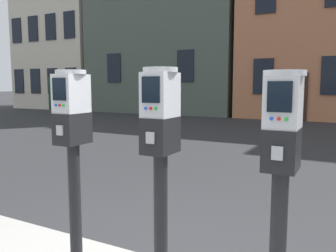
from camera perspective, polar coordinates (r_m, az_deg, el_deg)
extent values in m
cylinder|color=black|center=(2.74, -15.10, -12.99)|extent=(0.09, 0.09, 0.98)
cube|color=black|center=(2.60, -15.50, -0.38)|extent=(0.17, 0.24, 0.23)
cube|color=#A5A8AD|center=(2.51, -17.47, -0.69)|extent=(0.06, 0.01, 0.07)
cube|color=#B7BABF|center=(2.58, -15.68, 5.18)|extent=(0.17, 0.23, 0.28)
cube|color=black|center=(2.50, -17.57, 5.83)|extent=(0.12, 0.01, 0.16)
cylinder|color=blue|center=(2.53, -18.07, 3.30)|extent=(0.02, 0.01, 0.02)
cylinder|color=red|center=(2.50, -17.52, 3.29)|extent=(0.02, 0.01, 0.02)
cylinder|color=green|center=(2.48, -16.94, 3.28)|extent=(0.02, 0.01, 0.02)
cylinder|color=#B7BABF|center=(2.58, -15.79, 8.58)|extent=(0.22, 0.22, 0.03)
cylinder|color=black|center=(2.33, -1.21, -16.38)|extent=(0.09, 0.09, 0.98)
cube|color=black|center=(2.16, -1.25, -1.53)|extent=(0.17, 0.24, 0.23)
cube|color=#A5A8AD|center=(2.06, -2.96, -1.97)|extent=(0.06, 0.01, 0.07)
cube|color=#B7BABF|center=(2.14, -1.27, 5.16)|extent=(0.17, 0.23, 0.28)
cube|color=black|center=(2.04, -2.89, 6.01)|extent=(0.12, 0.01, 0.16)
cylinder|color=blue|center=(2.06, -3.74, 2.93)|extent=(0.02, 0.01, 0.02)
cylinder|color=red|center=(2.04, -2.90, 2.90)|extent=(0.02, 0.01, 0.02)
cylinder|color=green|center=(2.02, -2.05, 2.87)|extent=(0.02, 0.01, 0.02)
cylinder|color=#B7BABF|center=(2.14, -1.28, 9.27)|extent=(0.22, 0.22, 0.03)
cube|color=black|center=(1.92, 18.28, -3.64)|extent=(0.17, 0.24, 0.22)
cube|color=#A5A8AD|center=(1.80, 17.60, -4.31)|extent=(0.06, 0.01, 0.07)
cube|color=#B7BABF|center=(1.89, 18.55, 3.72)|extent=(0.17, 0.23, 0.27)
cube|color=black|center=(1.78, 17.97, 4.62)|extent=(0.12, 0.01, 0.15)
cylinder|color=blue|center=(1.79, 16.72, 1.18)|extent=(0.02, 0.01, 0.02)
cylinder|color=red|center=(1.78, 17.83, 1.13)|extent=(0.02, 0.01, 0.02)
cylinder|color=green|center=(1.77, 18.94, 1.07)|extent=(0.02, 0.01, 0.02)
cylinder|color=#B7BABF|center=(1.89, 18.72, 8.28)|extent=(0.22, 0.22, 0.03)
cube|color=beige|center=(26.41, -14.87, 17.65)|extent=(6.21, 6.34, 13.31)
cube|color=black|center=(25.43, -23.39, 6.81)|extent=(0.85, 0.06, 1.60)
cube|color=black|center=(24.24, -21.09, 6.94)|extent=(0.85, 0.06, 1.60)
cube|color=black|center=(23.09, -18.55, 7.07)|extent=(0.85, 0.06, 1.60)
cube|color=black|center=(21.98, -15.74, 7.21)|extent=(0.85, 0.06, 1.60)
cube|color=black|center=(25.69, -23.75, 14.24)|extent=(0.85, 0.06, 1.60)
cube|color=black|center=(24.50, -21.42, 14.74)|extent=(0.85, 0.06, 1.60)
cube|color=black|center=(23.37, -18.86, 15.26)|extent=(0.85, 0.06, 1.60)
cube|color=black|center=(22.28, -16.03, 15.79)|extent=(0.85, 0.06, 1.60)
cube|color=#193823|center=(23.00, -18.26, 5.14)|extent=(1.00, 0.07, 2.10)
cube|color=black|center=(19.89, -8.92, 9.46)|extent=(0.90, 0.06, 1.60)
cube|color=black|center=(17.58, 2.89, 9.90)|extent=(0.90, 0.06, 1.60)
cube|color=#591414|center=(18.34, -1.91, 5.16)|extent=(1.00, 0.07, 2.10)
cube|color=black|center=(16.28, 15.47, 7.92)|extent=(0.90, 0.06, 1.60)
cube|color=black|center=(15.89, 25.58, 7.54)|extent=(0.90, 0.06, 1.60)
cube|color=black|center=(16.03, 20.29, 4.53)|extent=(1.00, 0.07, 2.10)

